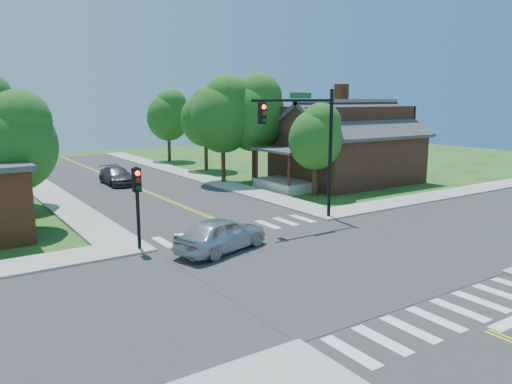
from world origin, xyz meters
TOP-DOWN VIEW (x-y plane):
  - ground at (0.00, 0.00)m, footprint 100.00×100.00m
  - road_ns at (0.00, 0.00)m, footprint 10.00×90.00m
  - road_ew at (0.00, 0.00)m, footprint 90.00×10.00m
  - intersection_patch at (0.00, 0.00)m, footprint 10.20×10.20m
  - sidewalk_ne at (15.82, 15.82)m, footprint 40.00×40.00m
  - crosswalk_north at (0.00, 6.20)m, footprint 8.85×2.00m
  - crosswalk_south at (0.00, -6.20)m, footprint 8.85×2.00m
  - centerline at (0.00, 0.00)m, footprint 0.30×90.00m
  - signal_mast_ne at (3.91, 5.59)m, footprint 5.30×0.42m
  - signal_pole_nw at (-5.60, 5.58)m, footprint 0.34×0.42m
  - house_ne at (15.11, 14.23)m, footprint 13.05×8.80m
  - tree_e_a at (9.34, 11.10)m, footprint 3.78×3.59m
  - tree_e_b at (9.12, 18.42)m, footprint 5.12×4.86m
  - tree_e_c at (8.97, 26.34)m, footprint 4.61×4.38m
  - tree_e_d at (8.96, 34.73)m, footprint 4.54×4.31m
  - tree_w_a at (-9.26, 12.48)m, footprint 4.22×4.01m
  - tree_w_b at (-9.01, 19.49)m, footprint 4.09×3.88m
  - tree_house at (6.70, 19.19)m, footprint 5.03×4.78m
  - tree_bldg at (-8.24, 18.24)m, footprint 3.97×3.77m
  - car_silver at (-2.61, 3.50)m, footprint 4.41×5.62m
  - car_dgrey at (-0.75, 23.13)m, footprint 2.02×4.72m

SIDE VIEW (x-z plane):
  - ground at x=0.00m, z-range 0.00..0.00m
  - intersection_patch at x=0.00m, z-range -0.03..0.03m
  - road_ns at x=0.00m, z-range 0.00..0.04m
  - road_ew at x=0.00m, z-range 0.01..0.04m
  - crosswalk_north at x=0.00m, z-range 0.04..0.05m
  - crosswalk_south at x=0.00m, z-range 0.04..0.05m
  - centerline at x=0.00m, z-range 0.04..0.05m
  - sidewalk_ne at x=15.82m, z-range 0.00..0.14m
  - car_dgrey at x=-0.75m, z-range 0.00..1.36m
  - car_silver at x=-2.61m, z-range 0.00..1.56m
  - signal_pole_nw at x=-5.60m, z-range 0.76..4.56m
  - house_ne at x=15.11m, z-range -0.23..6.88m
  - tree_e_a at x=9.34m, z-range 0.99..7.42m
  - tree_bldg at x=-8.24m, z-range 1.04..7.80m
  - tree_w_b at x=-9.01m, z-range 1.08..8.02m
  - tree_w_a at x=-9.26m, z-range 1.11..8.28m
  - signal_mast_ne at x=3.91m, z-range 1.25..8.45m
  - tree_e_d at x=8.96m, z-range 1.20..8.91m
  - tree_e_c at x=8.97m, z-range 1.22..9.05m
  - tree_house at x=6.70m, z-range 1.33..9.88m
  - tree_e_b at x=9.12m, z-range 1.35..10.06m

